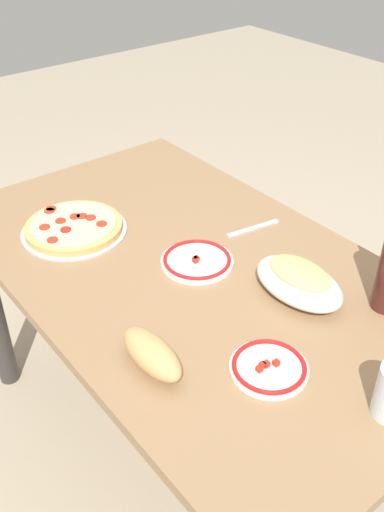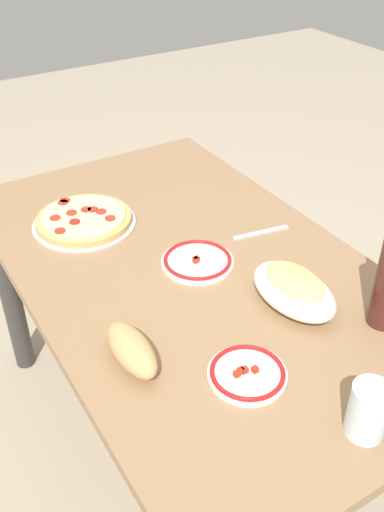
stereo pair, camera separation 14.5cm
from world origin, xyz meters
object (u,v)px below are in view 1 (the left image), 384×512
side_plate_far (197,260)px  dining_table (192,300)px  side_plate_near (269,367)px  bread_loaf (152,354)px  pepperoni_pizza (74,227)px  baked_pasta_dish (299,281)px

side_plate_far → dining_table: bearing=-87.3°
side_plate_near → bread_loaf: bearing=-131.7°
pepperoni_pizza → bread_loaf: bread_loaf is taller
dining_table → side_plate_far: side_plate_far is taller
baked_pasta_dish → side_plate_far: (-0.25, -0.11, -0.03)m
side_plate_near → bread_loaf: size_ratio=0.91×
dining_table → side_plate_far: bearing=92.7°
pepperoni_pizza → side_plate_near: 0.72m
baked_pasta_dish → bread_loaf: 0.41m
side_plate_far → bread_loaf: bearing=-53.0°
baked_pasta_dish → side_plate_far: size_ratio=1.27×
dining_table → side_plate_near: (0.38, -0.10, 0.13)m
side_plate_near → bread_loaf: bread_loaf is taller
dining_table → side_plate_near: side_plate_near is taller
side_plate_far → bread_loaf: size_ratio=1.06×
dining_table → bread_loaf: size_ratio=7.87×
baked_pasta_dish → side_plate_far: 0.27m
side_plate_near → side_plate_far: 0.40m
pepperoni_pizza → side_plate_far: bearing=27.9°
side_plate_far → bread_loaf: bread_loaf is taller
baked_pasta_dish → side_plate_near: 0.27m
baked_pasta_dish → side_plate_near: (0.14, -0.23, -0.03)m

